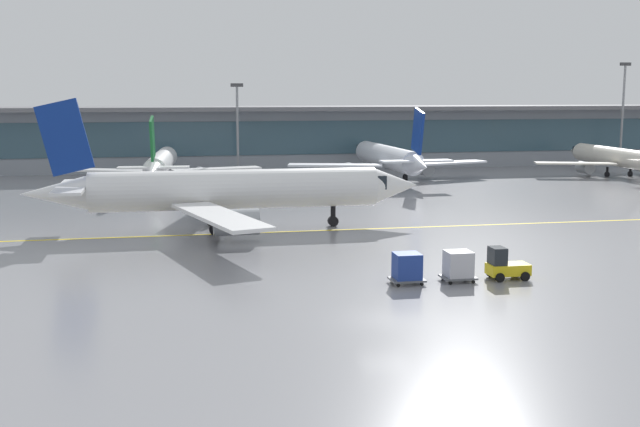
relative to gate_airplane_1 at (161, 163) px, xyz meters
name	(u,v)px	position (x,y,z in m)	size (l,w,h in m)	color
ground_plane	(384,319)	(11.83, -63.44, -2.74)	(400.00, 400.00, 0.00)	gray
taxiway_centreline_stripe	(238,233)	(6.54, -36.78, -2.74)	(110.00, 0.36, 0.01)	yellow
terminal_concourse	(240,137)	(11.83, 18.78, 2.18)	(175.76, 11.00, 9.60)	#8C939E
gate_airplane_1	(161,163)	(0.00, 0.00, 0.00)	(25.61, 27.62, 9.14)	white
gate_airplane_2	(388,158)	(30.12, 0.06, 0.25)	(27.99, 30.05, 9.97)	silver
gate_airplane_3	(615,157)	(63.19, -1.14, -0.13)	(24.47, 26.26, 8.72)	silver
taxiing_regional_jet	(231,191)	(6.10, -34.78, 0.66)	(34.14, 31.87, 11.35)	white
baggage_tug	(505,266)	(21.77, -56.36, -1.85)	(2.61, 1.64, 2.10)	yellow
cargo_dolly_lead	(458,265)	(18.64, -56.33, -1.69)	(2.11, 1.62, 1.94)	#595B60
cargo_dolly_trailing	(407,267)	(15.29, -56.31, -1.69)	(2.11, 1.62, 1.94)	#595B60
apron_light_mast_1	(237,124)	(10.86, 11.61, 4.44)	(1.80, 0.36, 13.01)	gray
apron_light_mast_2	(623,111)	(71.72, 11.23, 6.13)	(1.80, 0.36, 16.35)	gray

